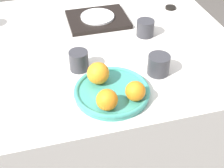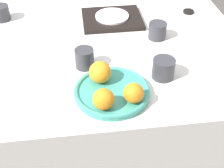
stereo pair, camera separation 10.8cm
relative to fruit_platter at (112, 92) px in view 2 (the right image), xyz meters
The scene contains 13 objects.
ground_plane 0.83m from the fruit_platter, 94.76° to the left, with size 12.00×12.00×0.00m, color #4C4742.
table 0.52m from the fruit_platter, 94.76° to the left, with size 1.34×1.06×0.73m.
fruit_platter is the anchor object (origin of this frame).
orange_0 0.10m from the fruit_platter, 115.56° to the right, with size 0.07×0.07×0.07m.
orange_1 0.08m from the fruit_platter, 120.72° to the left, with size 0.08×0.08×0.08m.
orange_2 0.10m from the fruit_platter, 43.36° to the right, with size 0.07×0.07×0.07m.
serving_tray 0.55m from the fruit_platter, 82.51° to the left, with size 0.29×0.24×0.02m.
side_plate 0.55m from the fruit_platter, 82.51° to the left, with size 0.16×0.16×0.01m.
cup_0 0.78m from the fruit_platter, 126.76° to the left, with size 0.08×0.08×0.07m.
cup_1 0.20m from the fruit_platter, 114.95° to the left, with size 0.08×0.08×0.08m.
cup_2 0.44m from the fruit_platter, 55.16° to the left, with size 0.08×0.08×0.07m.
cup_3 0.22m from the fruit_platter, 20.81° to the left, with size 0.08×0.08×0.08m.
soy_dish 0.74m from the fruit_platter, 50.66° to the left, with size 0.06×0.06×0.01m.
Camera 2 is at (-0.08, -1.18, 1.48)m, focal length 50.00 mm.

